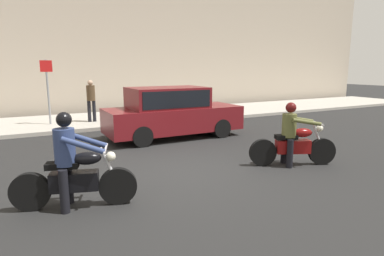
{
  "coord_description": "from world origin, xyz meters",
  "views": [
    {
      "loc": [
        -3.22,
        -6.47,
        2.35
      ],
      "look_at": [
        0.21,
        -0.04,
        0.99
      ],
      "focal_mm": 30.26,
      "sensor_mm": 36.0,
      "label": 1
    }
  ],
  "objects_px": {
    "street_sign_post": "(48,86)",
    "pedestrian_bystander": "(91,98)",
    "motorcycle_with_rider_denim_blue": "(73,170)",
    "motorcycle_with_rider_olive": "(293,140)",
    "parked_sedan_maroon": "(171,112)"
  },
  "relations": [
    {
      "from": "street_sign_post",
      "to": "pedestrian_bystander",
      "type": "distance_m",
      "value": 1.69
    },
    {
      "from": "motorcycle_with_rider_olive",
      "to": "pedestrian_bystander",
      "type": "xyz_separation_m",
      "value": [
        -3.16,
        8.15,
        0.51
      ]
    },
    {
      "from": "motorcycle_with_rider_olive",
      "to": "street_sign_post",
      "type": "bearing_deg",
      "value": 119.85
    },
    {
      "from": "motorcycle_with_rider_denim_blue",
      "to": "parked_sedan_maroon",
      "type": "height_order",
      "value": "parked_sedan_maroon"
    },
    {
      "from": "street_sign_post",
      "to": "pedestrian_bystander",
      "type": "bearing_deg",
      "value": -5.31
    },
    {
      "from": "motorcycle_with_rider_denim_blue",
      "to": "motorcycle_with_rider_olive",
      "type": "bearing_deg",
      "value": 0.7
    },
    {
      "from": "motorcycle_with_rider_denim_blue",
      "to": "parked_sedan_maroon",
      "type": "relative_size",
      "value": 0.44
    },
    {
      "from": "motorcycle_with_rider_denim_blue",
      "to": "pedestrian_bystander",
      "type": "bearing_deg",
      "value": 76.9
    },
    {
      "from": "motorcycle_with_rider_denim_blue",
      "to": "street_sign_post",
      "type": "height_order",
      "value": "street_sign_post"
    },
    {
      "from": "motorcycle_with_rider_olive",
      "to": "street_sign_post",
      "type": "height_order",
      "value": "street_sign_post"
    },
    {
      "from": "parked_sedan_maroon",
      "to": "street_sign_post",
      "type": "bearing_deg",
      "value": 131.14
    },
    {
      "from": "pedestrian_bystander",
      "to": "motorcycle_with_rider_olive",
      "type": "bearing_deg",
      "value": -68.78
    },
    {
      "from": "motorcycle_with_rider_denim_blue",
      "to": "pedestrian_bystander",
      "type": "distance_m",
      "value": 8.44
    },
    {
      "from": "pedestrian_bystander",
      "to": "street_sign_post",
      "type": "bearing_deg",
      "value": 174.69
    },
    {
      "from": "motorcycle_with_rider_olive",
      "to": "street_sign_post",
      "type": "distance_m",
      "value": 9.62
    }
  ]
}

